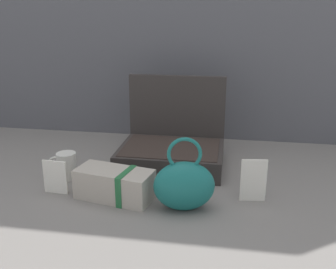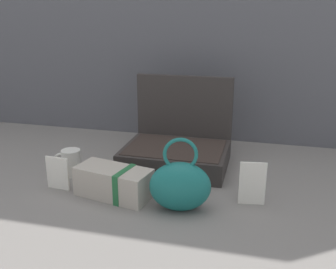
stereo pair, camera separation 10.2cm
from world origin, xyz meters
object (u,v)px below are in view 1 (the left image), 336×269
Objects in this scene: cream_toiletry_bag at (115,184)px; info_card_left at (253,180)px; poster_card_right at (55,177)px; teal_pouch_handbag at (184,185)px; coffee_mug at (66,166)px; open_suitcase at (173,146)px.

info_card_left is at bearing 7.20° from cream_toiletry_bag.
info_card_left reaches higher than poster_card_right.
teal_pouch_handbag is at bearing -164.28° from info_card_left.
cream_toiletry_bag is at bearing 179.27° from info_card_left.
teal_pouch_handbag is 2.16× the size of coffee_mug.
poster_card_right is (-0.21, 0.00, 0.01)m from cream_toiletry_bag.
info_card_left is at bearing 23.66° from teal_pouch_handbag.
cream_toiletry_bag is at bearing -112.74° from open_suitcase.
info_card_left is (0.30, -0.27, -0.00)m from open_suitcase.
poster_card_right is at bearing -82.75° from coffee_mug.
open_suitcase is 3.66× the size of coffee_mug.
coffee_mug is 0.94× the size of poster_card_right.
poster_card_right is (-0.34, -0.32, -0.02)m from open_suitcase.
info_card_left is (0.21, 0.09, -0.01)m from teal_pouch_handbag.
open_suitcase reaches higher than teal_pouch_handbag.
cream_toiletry_bag is 0.21m from poster_card_right.
coffee_mug is at bearing 151.09° from cream_toiletry_bag.
open_suitcase is at bearing 130.18° from info_card_left.
teal_pouch_handbag is 0.88× the size of cream_toiletry_bag.
info_card_left is at bearing -5.86° from coffee_mug.
poster_card_right is (0.02, -0.12, 0.01)m from coffee_mug.
open_suitcase is 2.80× the size of info_card_left.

